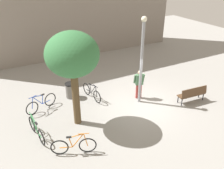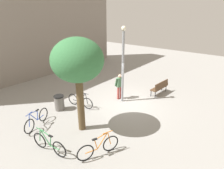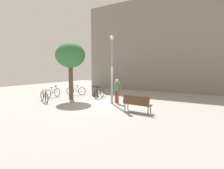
{
  "view_description": "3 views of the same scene",
  "coord_description": "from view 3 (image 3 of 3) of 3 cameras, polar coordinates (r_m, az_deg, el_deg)",
  "views": [
    {
      "loc": [
        -6.36,
        -8.61,
        6.73
      ],
      "look_at": [
        -0.98,
        1.56,
        0.7
      ],
      "focal_mm": 37.06,
      "sensor_mm": 36.0,
      "label": 1
    },
    {
      "loc": [
        -8.71,
        -5.87,
        5.38
      ],
      "look_at": [
        0.11,
        1.17,
        0.88
      ],
      "focal_mm": 29.89,
      "sensor_mm": 36.0,
      "label": 2
    },
    {
      "loc": [
        6.52,
        -10.14,
        2.43
      ],
      "look_at": [
        -0.8,
        1.6,
        1.18
      ],
      "focal_mm": 28.93,
      "sensor_mm": 36.0,
      "label": 3
    }
  ],
  "objects": [
    {
      "name": "park_bench",
      "position": [
        10.05,
        7.82,
        -5.68
      ],
      "size": [
        1.63,
        0.61,
        0.92
      ],
      "color": "#513823",
      "rests_on": "ground_plane"
    },
    {
      "name": "lamppost",
      "position": [
        12.28,
        -0.04,
        5.96
      ],
      "size": [
        0.28,
        0.28,
        4.6
      ],
      "color": "gray",
      "rests_on": "ground_plane"
    },
    {
      "name": "person_by_lamppost",
      "position": [
        12.57,
        1.55,
        -1.52
      ],
      "size": [
        0.63,
        0.4,
        1.67
      ],
      "color": "#9E3833",
      "rests_on": "ground_plane"
    },
    {
      "name": "bicycle_blue",
      "position": [
        16.74,
        -11.34,
        -1.95
      ],
      "size": [
        1.68,
        0.76,
        0.97
      ],
      "color": "black",
      "rests_on": "ground_plane"
    },
    {
      "name": "plaza_tree",
      "position": [
        14.41,
        -13.02,
        8.81
      ],
      "size": [
        2.26,
        2.26,
        4.4
      ],
      "color": "brown",
      "rests_on": "ground_plane"
    },
    {
      "name": "bicycle_orange",
      "position": [
        13.93,
        -20.62,
        -3.61
      ],
      "size": [
        1.7,
        0.71,
        0.97
      ],
      "color": "black",
      "rests_on": "ground_plane"
    },
    {
      "name": "ground_plane",
      "position": [
        12.3,
        -0.79,
        -6.22
      ],
      "size": [
        36.0,
        36.0,
        0.0
      ],
      "primitive_type": "plane",
      "color": "gray"
    },
    {
      "name": "bicycle_green",
      "position": [
        15.83,
        -18.18,
        -2.51
      ],
      "size": [
        0.33,
        1.8,
        0.97
      ],
      "color": "black",
      "rests_on": "ground_plane"
    },
    {
      "name": "bicycle_black",
      "position": [
        14.88,
        -4.01,
        -2.74
      ],
      "size": [
        0.32,
        1.8,
        0.97
      ],
      "color": "black",
      "rests_on": "ground_plane"
    },
    {
      "name": "building_facade",
      "position": [
        20.78,
        13.7,
        12.02
      ],
      "size": [
        16.4,
        2.0,
        9.92
      ],
      "primitive_type": "cube",
      "color": "gray",
      "rests_on": "ground_plane"
    },
    {
      "name": "trash_bin",
      "position": [
        16.0,
        -5.47,
        -1.97
      ],
      "size": [
        0.57,
        0.57,
        0.88
      ],
      "color": "#66605B",
      "rests_on": "ground_plane"
    }
  ]
}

